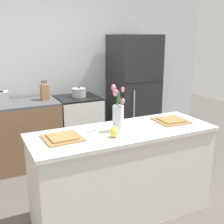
{
  "coord_description": "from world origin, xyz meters",
  "views": [
    {
      "loc": [
        -1.22,
        -2.23,
        1.78
      ],
      "look_at": [
        0.0,
        0.25,
        1.03
      ],
      "focal_mm": 45.0,
      "sensor_mm": 36.0,
      "label": 1
    }
  ],
  "objects_px": {
    "stove_range": "(78,127)",
    "knife_block": "(45,92)",
    "flower_vase": "(118,115)",
    "plate_setting_right": "(171,120)",
    "plate_setting_left": "(62,138)",
    "cooking_pot": "(79,92)",
    "pear_figurine": "(114,132)",
    "refrigerator": "(133,92)"
  },
  "relations": [
    {
      "from": "flower_vase",
      "to": "cooking_pot",
      "type": "height_order",
      "value": "flower_vase"
    },
    {
      "from": "cooking_pot",
      "to": "refrigerator",
      "type": "bearing_deg",
      "value": -0.26
    },
    {
      "from": "plate_setting_left",
      "to": "cooking_pot",
      "type": "distance_m",
      "value": 1.72
    },
    {
      "from": "plate_setting_left",
      "to": "knife_block",
      "type": "height_order",
      "value": "knife_block"
    },
    {
      "from": "stove_range",
      "to": "plate_setting_right",
      "type": "distance_m",
      "value": 1.7
    },
    {
      "from": "refrigerator",
      "to": "flower_vase",
      "type": "bearing_deg",
      "value": -124.82
    },
    {
      "from": "pear_figurine",
      "to": "plate_setting_right",
      "type": "height_order",
      "value": "pear_figurine"
    },
    {
      "from": "plate_setting_right",
      "to": "knife_block",
      "type": "bearing_deg",
      "value": 120.85
    },
    {
      "from": "flower_vase",
      "to": "plate_setting_left",
      "type": "xyz_separation_m",
      "value": [
        -0.53,
        0.03,
        -0.15
      ]
    },
    {
      "from": "stove_range",
      "to": "refrigerator",
      "type": "xyz_separation_m",
      "value": [
        0.95,
        0.0,
        0.44
      ]
    },
    {
      "from": "plate_setting_left",
      "to": "plate_setting_right",
      "type": "height_order",
      "value": "same"
    },
    {
      "from": "refrigerator",
      "to": "flower_vase",
      "type": "height_order",
      "value": "refrigerator"
    },
    {
      "from": "plate_setting_left",
      "to": "cooking_pot",
      "type": "height_order",
      "value": "cooking_pot"
    },
    {
      "from": "plate_setting_left",
      "to": "flower_vase",
      "type": "bearing_deg",
      "value": -3.02
    },
    {
      "from": "refrigerator",
      "to": "plate_setting_left",
      "type": "distance_m",
      "value": 2.27
    },
    {
      "from": "pear_figurine",
      "to": "plate_setting_left",
      "type": "bearing_deg",
      "value": 158.78
    },
    {
      "from": "refrigerator",
      "to": "cooking_pot",
      "type": "bearing_deg",
      "value": 179.74
    },
    {
      "from": "flower_vase",
      "to": "cooking_pot",
      "type": "xyz_separation_m",
      "value": [
        0.18,
        1.6,
        -0.09
      ]
    },
    {
      "from": "stove_range",
      "to": "flower_vase",
      "type": "height_order",
      "value": "flower_vase"
    },
    {
      "from": "pear_figurine",
      "to": "plate_setting_left",
      "type": "distance_m",
      "value": 0.46
    },
    {
      "from": "flower_vase",
      "to": "plate_setting_left",
      "type": "bearing_deg",
      "value": 176.98
    },
    {
      "from": "knife_block",
      "to": "cooking_pot",
      "type": "bearing_deg",
      "value": -3.86
    },
    {
      "from": "flower_vase",
      "to": "knife_block",
      "type": "height_order",
      "value": "flower_vase"
    },
    {
      "from": "flower_vase",
      "to": "knife_block",
      "type": "bearing_deg",
      "value": 100.74
    },
    {
      "from": "cooking_pot",
      "to": "knife_block",
      "type": "height_order",
      "value": "knife_block"
    },
    {
      "from": "plate_setting_right",
      "to": "cooking_pot",
      "type": "distance_m",
      "value": 1.64
    },
    {
      "from": "refrigerator",
      "to": "cooking_pot",
      "type": "xyz_separation_m",
      "value": [
        -0.92,
        0.0,
        0.08
      ]
    },
    {
      "from": "plate_setting_right",
      "to": "knife_block",
      "type": "relative_size",
      "value": 1.26
    },
    {
      "from": "plate_setting_right",
      "to": "knife_block",
      "type": "height_order",
      "value": "knife_block"
    },
    {
      "from": "flower_vase",
      "to": "plate_setting_right",
      "type": "height_order",
      "value": "flower_vase"
    },
    {
      "from": "stove_range",
      "to": "refrigerator",
      "type": "distance_m",
      "value": 1.05
    },
    {
      "from": "pear_figurine",
      "to": "knife_block",
      "type": "relative_size",
      "value": 0.49
    },
    {
      "from": "stove_range",
      "to": "flower_vase",
      "type": "xyz_separation_m",
      "value": [
        -0.16,
        -1.59,
        0.61
      ]
    },
    {
      "from": "plate_setting_left",
      "to": "knife_block",
      "type": "xyz_separation_m",
      "value": [
        0.22,
        1.6,
        0.11
      ]
    },
    {
      "from": "plate_setting_left",
      "to": "plate_setting_right",
      "type": "xyz_separation_m",
      "value": [
        1.18,
        0.0,
        0.0
      ]
    },
    {
      "from": "pear_figurine",
      "to": "stove_range",
      "type": "bearing_deg",
      "value": 81.31
    },
    {
      "from": "stove_range",
      "to": "knife_block",
      "type": "distance_m",
      "value": 0.74
    },
    {
      "from": "pear_figurine",
      "to": "cooking_pot",
      "type": "relative_size",
      "value": 0.63
    },
    {
      "from": "knife_block",
      "to": "plate_setting_left",
      "type": "bearing_deg",
      "value": -97.98
    },
    {
      "from": "plate_setting_left",
      "to": "plate_setting_right",
      "type": "bearing_deg",
      "value": 0.0
    },
    {
      "from": "stove_range",
      "to": "pear_figurine",
      "type": "xyz_separation_m",
      "value": [
        -0.26,
        -1.73,
        0.5
      ]
    },
    {
      "from": "plate_setting_right",
      "to": "cooking_pot",
      "type": "relative_size",
      "value": 1.6
    }
  ]
}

